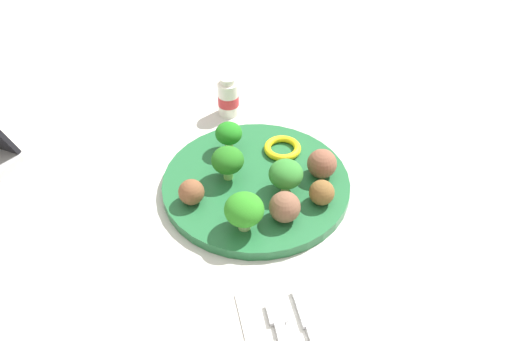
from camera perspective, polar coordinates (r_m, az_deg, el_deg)
ground_plane at (r=0.85m, az=0.00°, el=-1.82°), size 4.00×4.00×0.00m
plate at (r=0.84m, az=0.00°, el=-1.42°), size 0.28×0.28×0.02m
broccoli_floret_near_rim at (r=0.82m, az=-2.90°, el=1.01°), size 0.05×0.05×0.05m
broccoli_floret_front_left at (r=0.74m, az=-1.21°, el=-4.03°), size 0.05×0.05×0.06m
broccoli_floret_mid_right at (r=0.87m, az=-2.79°, el=3.74°), size 0.04×0.04×0.05m
broccoli_floret_mid_left at (r=0.80m, az=3.05°, el=-0.39°), size 0.05×0.05×0.05m
meatball_near_rim at (r=0.80m, az=6.69°, el=-2.24°), size 0.04×0.04×0.04m
meatball_center at (r=0.84m, az=6.72°, el=0.69°), size 0.04×0.04×0.04m
meatball_front_right at (r=0.77m, az=2.94°, el=-3.72°), size 0.04×0.04×0.04m
meatball_back_right at (r=0.80m, az=-6.58°, el=-2.19°), size 0.04×0.04×0.04m
pepper_ring_center at (r=0.88m, az=2.70°, el=2.28°), size 0.08×0.08×0.01m
fork at (r=0.68m, az=2.80°, el=-16.81°), size 0.12×0.03×0.01m
knife at (r=0.68m, az=5.84°, el=-16.22°), size 0.15×0.03×0.01m
yogurt_bottle at (r=0.98m, az=-2.83°, el=7.41°), size 0.04×0.04×0.07m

